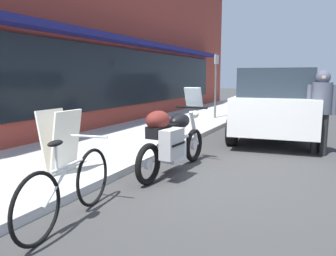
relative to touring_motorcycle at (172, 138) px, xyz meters
The scene contains 10 objects.
ground_plane 0.85m from the touring_motorcycle, 85.96° to the right, with size 80.00×80.00×0.00m, color #383838.
storefront_building 7.22m from the touring_motorcycle, 34.38° to the left, with size 18.91×0.90×6.95m.
sidewalk_curb 9.30m from the touring_motorcycle, 13.19° to the left, with size 30.00×2.97×0.12m.
touring_motorcycle is the anchor object (origin of this frame).
parked_bicycle 2.17m from the touring_motorcycle, behind, with size 1.73×0.48×0.95m.
parked_minivan 4.34m from the touring_motorcycle, 14.33° to the right, with size 4.69×2.36×1.76m.
pedestrian_walking 3.33m from the touring_motorcycle, 40.45° to the right, with size 0.42×0.56×1.70m.
sandwich_board_sign 1.73m from the touring_motorcycle, 125.76° to the left, with size 0.55×0.42×0.96m.
parking_sign_pole 6.82m from the touring_motorcycle, 11.28° to the left, with size 0.44×0.07×2.25m.
parked_car_down_block 13.07m from the touring_motorcycle, ahead, with size 4.82×2.24×1.76m.
Camera 1 is at (-4.84, -1.60, 1.58)m, focal length 35.58 mm.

